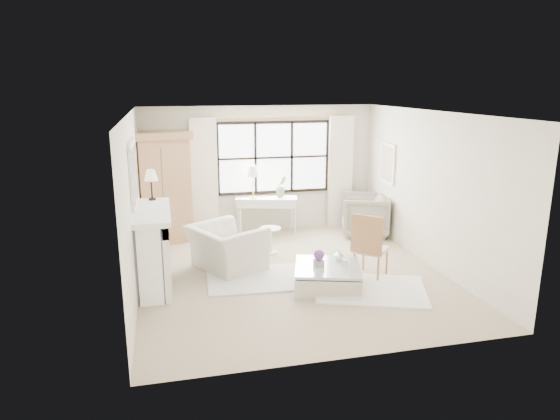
% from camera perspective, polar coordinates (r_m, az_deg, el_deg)
% --- Properties ---
extents(floor, '(5.50, 5.50, 0.00)m').
position_cam_1_polar(floor, '(8.54, 1.37, -7.33)').
color(floor, tan).
rests_on(floor, ground).
extents(ceiling, '(5.50, 5.50, 0.00)m').
position_cam_1_polar(ceiling, '(7.96, 1.48, 11.08)').
color(ceiling, white).
rests_on(ceiling, ground).
extents(wall_back, '(5.00, 0.00, 5.00)m').
position_cam_1_polar(wall_back, '(10.77, -2.31, 4.66)').
color(wall_back, beige).
rests_on(wall_back, ground).
extents(wall_front, '(5.00, 0.00, 5.00)m').
position_cam_1_polar(wall_front, '(5.62, 8.58, -4.45)').
color(wall_front, white).
rests_on(wall_front, ground).
extents(wall_left, '(0.00, 5.50, 5.50)m').
position_cam_1_polar(wall_left, '(7.90, -16.41, 0.57)').
color(wall_left, beige).
rests_on(wall_left, ground).
extents(wall_right, '(0.00, 5.50, 5.50)m').
position_cam_1_polar(wall_right, '(9.09, 16.85, 2.28)').
color(wall_right, beige).
rests_on(wall_right, ground).
extents(window_pane, '(2.40, 0.02, 1.50)m').
position_cam_1_polar(window_pane, '(10.78, -0.73, 6.02)').
color(window_pane, white).
rests_on(window_pane, wall_back).
extents(window_frame, '(2.50, 0.04, 1.50)m').
position_cam_1_polar(window_frame, '(10.77, -0.72, 6.01)').
color(window_frame, black).
rests_on(window_frame, wall_back).
extents(curtain_rod, '(3.30, 0.04, 0.04)m').
position_cam_1_polar(curtain_rod, '(10.63, -0.67, 10.62)').
color(curtain_rod, '#C19043').
rests_on(curtain_rod, wall_back).
extents(curtain_left, '(0.55, 0.10, 2.47)m').
position_cam_1_polar(curtain_left, '(10.54, -8.63, 3.66)').
color(curtain_left, silver).
rests_on(curtain_left, ground).
extents(curtain_right, '(0.55, 0.10, 2.47)m').
position_cam_1_polar(curtain_right, '(11.18, 6.91, 4.32)').
color(curtain_right, silver).
rests_on(curtain_right, ground).
extents(fireplace, '(0.58, 1.66, 1.26)m').
position_cam_1_polar(fireplace, '(8.08, -14.45, -4.19)').
color(fireplace, white).
rests_on(fireplace, ground).
extents(mirror_frame, '(0.05, 1.15, 0.95)m').
position_cam_1_polar(mirror_frame, '(7.80, -16.44, 4.08)').
color(mirror_frame, white).
rests_on(mirror_frame, wall_left).
extents(mirror_glass, '(0.02, 1.00, 0.80)m').
position_cam_1_polar(mirror_glass, '(7.80, -16.21, 4.09)').
color(mirror_glass, '#B4B9C0').
rests_on(mirror_glass, wall_left).
extents(art_frame, '(0.04, 0.62, 0.82)m').
position_cam_1_polar(art_frame, '(10.52, 12.19, 5.23)').
color(art_frame, white).
rests_on(art_frame, wall_right).
extents(art_canvas, '(0.01, 0.52, 0.72)m').
position_cam_1_polar(art_canvas, '(10.51, 12.09, 5.23)').
color(art_canvas, beige).
rests_on(art_canvas, wall_right).
extents(mantel_lamp, '(0.22, 0.22, 0.51)m').
position_cam_1_polar(mantel_lamp, '(8.49, -14.54, 3.72)').
color(mantel_lamp, black).
rests_on(mantel_lamp, fireplace).
extents(armoire, '(1.27, 0.97, 2.24)m').
position_cam_1_polar(armoire, '(10.24, -13.27, 2.59)').
color(armoire, tan).
rests_on(armoire, floor).
extents(console_table, '(1.37, 0.76, 0.80)m').
position_cam_1_polar(console_table, '(10.68, -1.57, -0.63)').
color(console_table, silver).
rests_on(console_table, floor).
extents(console_lamp, '(0.28, 0.28, 0.69)m').
position_cam_1_polar(console_lamp, '(10.42, -3.13, 4.36)').
color(console_lamp, '#BA9540').
rests_on(console_lamp, console_table).
extents(orchid_plant, '(0.29, 0.26, 0.46)m').
position_cam_1_polar(orchid_plant, '(10.59, 0.16, 2.74)').
color(orchid_plant, '#5D774F').
rests_on(orchid_plant, console_table).
extents(side_table, '(0.40, 0.40, 0.51)m').
position_cam_1_polar(side_table, '(9.45, -1.10, -3.07)').
color(side_table, silver).
rests_on(side_table, floor).
extents(rug_left, '(1.77, 1.30, 0.03)m').
position_cam_1_polar(rug_left, '(8.32, -2.38, -7.82)').
color(rug_left, silver).
rests_on(rug_left, floor).
extents(rug_right, '(2.00, 1.76, 0.03)m').
position_cam_1_polar(rug_right, '(8.03, 10.40, -8.90)').
color(rug_right, white).
rests_on(rug_right, floor).
extents(club_armchair, '(1.47, 1.53, 0.77)m').
position_cam_1_polar(club_armchair, '(8.69, -6.13, -4.32)').
color(club_armchair, beige).
rests_on(club_armchair, floor).
extents(wingback_chair, '(1.22, 1.20, 0.87)m').
position_cam_1_polar(wingback_chair, '(10.74, 9.67, -0.55)').
color(wingback_chair, gray).
rests_on(wingback_chair, floor).
extents(french_chair, '(0.68, 0.68, 1.08)m').
position_cam_1_polar(french_chair, '(8.48, 10.27, -5.49)').
color(french_chair, '#AC7648').
rests_on(french_chair, floor).
extents(coffee_table, '(1.25, 1.25, 0.38)m').
position_cam_1_polar(coffee_table, '(7.93, 5.43, -7.71)').
color(coffee_table, silver).
rests_on(coffee_table, floor).
extents(planter_box, '(0.14, 0.14, 0.11)m').
position_cam_1_polar(planter_box, '(7.80, 4.45, -6.09)').
color(planter_box, gray).
rests_on(planter_box, coffee_table).
extents(planter_flowers, '(0.16, 0.16, 0.16)m').
position_cam_1_polar(planter_flowers, '(7.76, 4.47, -5.15)').
color(planter_flowers, '#60327D').
rests_on(planter_flowers, planter_box).
extents(pillar_candle, '(0.09, 0.09, 0.12)m').
position_cam_1_polar(pillar_candle, '(7.81, 7.44, -6.09)').
color(pillar_candle, beige).
rests_on(pillar_candle, coffee_table).
extents(coffee_vase, '(0.20, 0.20, 0.16)m').
position_cam_1_polar(coffee_vase, '(8.10, 6.69, -5.14)').
color(coffee_vase, white).
rests_on(coffee_vase, coffee_table).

